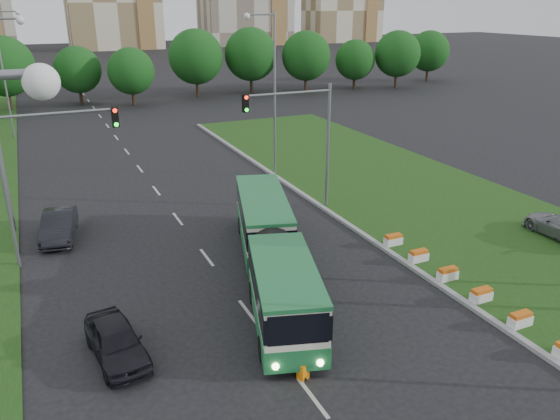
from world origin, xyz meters
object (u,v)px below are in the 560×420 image
car_left_near (116,341)px  pedestrian (300,351)px  traffic_mast_left (37,161)px  traffic_mast_median (305,129)px  articulated_bus (267,250)px  car_left_far (59,226)px  shopping_trolley (303,371)px

car_left_near → pedestrian: (5.94, -3.56, 0.10)m
pedestrian → traffic_mast_left: bearing=22.5°
traffic_mast_median → articulated_bus: traffic_mast_median is taller
car_left_far → shopping_trolley: (6.99, -16.84, -0.47)m
car_left_far → pedestrian: pedestrian is taller
traffic_mast_left → shopping_trolley: (7.54, -13.95, -5.04)m
traffic_mast_left → car_left_far: (0.55, 2.89, -4.57)m
traffic_mast_left → shopping_trolley: bearing=-61.6°
articulated_bus → car_left_near: size_ratio=3.65×
articulated_bus → shopping_trolley: bearing=-86.8°
car_left_far → shopping_trolley: bearing=-57.5°
traffic_mast_left → shopping_trolley: 16.64m
traffic_mast_median → car_left_far: size_ratio=1.70×
traffic_mast_left → articulated_bus: 12.02m
traffic_mast_median → car_left_near: size_ratio=1.89×
traffic_mast_median → articulated_bus: (-5.81, -7.55, -3.79)m
car_left_near → pedestrian: pedestrian is taller
traffic_mast_median → shopping_trolley: (-7.62, -14.95, -5.04)m
pedestrian → car_left_near: bearing=52.0°
traffic_mast_median → car_left_far: (-14.61, 1.89, -4.57)m
car_left_far → pedestrian: (7.10, -16.38, 0.05)m
car_left_near → shopping_trolley: car_left_near is taller
pedestrian → shopping_trolley: bearing=159.5°
traffic_mast_left → shopping_trolley: size_ratio=12.84×
pedestrian → traffic_mast_median: bearing=-34.5°
traffic_mast_median → car_left_far: bearing=172.6°
traffic_mast_left → car_left_far: size_ratio=1.70×
car_left_far → shopping_trolley: size_ratio=7.55×
car_left_near → car_left_far: 12.87m
car_left_far → traffic_mast_left: bearing=-90.7°
traffic_mast_median → pedestrian: size_ratio=4.84×
traffic_mast_median → car_left_near: (-13.44, -10.93, -4.63)m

